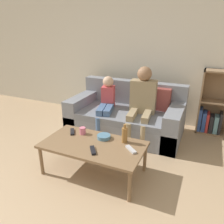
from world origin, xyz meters
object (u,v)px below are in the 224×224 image
at_px(coffee_table, 93,146).
at_px(tv_remote_2, 93,150).
at_px(tv_remote_0, 72,132).
at_px(tv_remote_1, 131,149).
at_px(couch, 127,117).
at_px(cup_near, 83,131).
at_px(bookshelf, 217,109).
at_px(snack_bowl, 104,137).
at_px(bottle, 125,135).
at_px(person_child, 107,103).
at_px(person_adult, 142,99).

height_order(coffee_table, tv_remote_2, tv_remote_2).
height_order(coffee_table, tv_remote_0, tv_remote_0).
bearing_deg(tv_remote_1, couch, 63.03).
relative_size(cup_near, tv_remote_1, 0.54).
bearing_deg(tv_remote_2, bookshelf, 21.01).
relative_size(tv_remote_1, snack_bowl, 0.98).
relative_size(couch, tv_remote_2, 10.89).
xyz_separation_m(coffee_table, tv_remote_2, (0.08, -0.14, 0.04)).
distance_m(bookshelf, tv_remote_1, 1.95).
bearing_deg(coffee_table, bookshelf, 53.58).
relative_size(couch, bookshelf, 1.73).
bearing_deg(bottle, snack_bowl, -177.08).
relative_size(cup_near, tv_remote_2, 0.53).
xyz_separation_m(couch, snack_bowl, (0.09, -1.05, 0.15)).
bearing_deg(tv_remote_0, tv_remote_1, -41.60).
bearing_deg(tv_remote_0, snack_bowl, -31.62).
relative_size(coffee_table, tv_remote_0, 7.05).
bearing_deg(tv_remote_0, tv_remote_2, -66.73).
height_order(couch, person_child, person_child).
distance_m(couch, cup_near, 1.09).
distance_m(coffee_table, bottle, 0.39).
bearing_deg(person_adult, cup_near, -122.40).
bearing_deg(tv_remote_2, person_child, 72.37).
xyz_separation_m(couch, bottle, (0.35, -1.04, 0.22)).
xyz_separation_m(tv_remote_1, bottle, (-0.13, 0.14, 0.09)).
relative_size(tv_remote_0, bottle, 0.74).
bearing_deg(person_child, bookshelf, 9.21).
xyz_separation_m(person_adult, tv_remote_2, (-0.17, -1.28, -0.23)).
distance_m(snack_bowl, bottle, 0.27).
distance_m(person_adult, bottle, 0.97).
relative_size(bookshelf, person_adult, 0.94).
xyz_separation_m(coffee_table, person_adult, (0.24, 1.13, 0.28)).
relative_size(bookshelf, tv_remote_0, 6.22).
relative_size(cup_near, bottle, 0.38).
bearing_deg(bottle, person_adult, 94.65).
distance_m(person_child, tv_remote_2, 1.29).
bearing_deg(bookshelf, coffee_table, -126.42).
bearing_deg(bookshelf, snack_bowl, -127.92).
distance_m(tv_remote_0, bottle, 0.71).
height_order(bookshelf, bottle, bookshelf).
height_order(person_child, snack_bowl, person_child).
bearing_deg(cup_near, tv_remote_1, -10.50).
xyz_separation_m(couch, cup_near, (-0.20, -1.05, 0.17)).
bearing_deg(person_child, tv_remote_2, -85.43).
height_order(cup_near, tv_remote_1, cup_near).
bearing_deg(person_adult, tv_remote_1, -85.31).
bearing_deg(coffee_table, cup_near, 145.06).
distance_m(coffee_table, tv_remote_1, 0.45).
distance_m(coffee_table, tv_remote_0, 0.41).
xyz_separation_m(tv_remote_1, tv_remote_2, (-0.37, -0.18, 0.00)).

